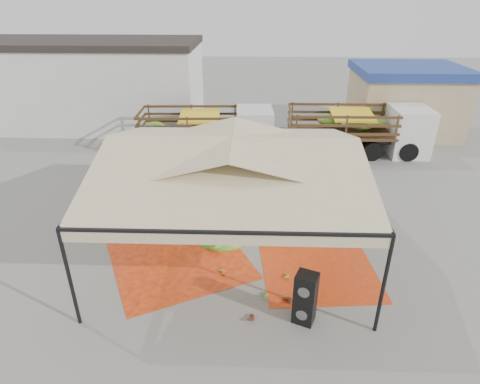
{
  "coord_description": "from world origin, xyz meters",
  "views": [
    {
      "loc": [
        0.66,
        -12.03,
        8.15
      ],
      "look_at": [
        0.2,
        1.5,
        1.3
      ],
      "focal_mm": 30.0,
      "sensor_mm": 36.0,
      "label": 1
    }
  ],
  "objects_px": {
    "truck_right": "(364,125)",
    "banana_heap": "(234,212)",
    "speaker_stack": "(305,298)",
    "vendor": "(284,165)",
    "truck_left": "(212,126)"
  },
  "relations": [
    {
      "from": "truck_left",
      "to": "truck_right",
      "type": "bearing_deg",
      "value": -0.88
    },
    {
      "from": "banana_heap",
      "to": "truck_left",
      "type": "distance_m",
      "value": 7.9
    },
    {
      "from": "vendor",
      "to": "banana_heap",
      "type": "bearing_deg",
      "value": 41.68
    },
    {
      "from": "banana_heap",
      "to": "truck_right",
      "type": "relative_size",
      "value": 0.69
    },
    {
      "from": "vendor",
      "to": "truck_left",
      "type": "distance_m",
      "value": 5.41
    },
    {
      "from": "truck_right",
      "to": "banana_heap",
      "type": "bearing_deg",
      "value": -130.42
    },
    {
      "from": "speaker_stack",
      "to": "truck_left",
      "type": "bearing_deg",
      "value": 129.1
    },
    {
      "from": "truck_left",
      "to": "speaker_stack",
      "type": "bearing_deg",
      "value": -76.17
    },
    {
      "from": "banana_heap",
      "to": "truck_right",
      "type": "xyz_separation_m",
      "value": [
        6.69,
        7.91,
        1.02
      ]
    },
    {
      "from": "vendor",
      "to": "truck_right",
      "type": "relative_size",
      "value": 0.25
    },
    {
      "from": "speaker_stack",
      "to": "vendor",
      "type": "height_order",
      "value": "vendor"
    },
    {
      "from": "vendor",
      "to": "truck_left",
      "type": "height_order",
      "value": "truck_left"
    },
    {
      "from": "speaker_stack",
      "to": "truck_right",
      "type": "height_order",
      "value": "truck_right"
    },
    {
      "from": "speaker_stack",
      "to": "banana_heap",
      "type": "bearing_deg",
      "value": 136.14
    },
    {
      "from": "vendor",
      "to": "truck_right",
      "type": "distance_m",
      "value": 6.16
    }
  ]
}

